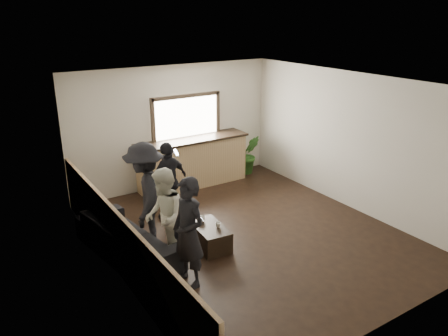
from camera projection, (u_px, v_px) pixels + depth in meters
ground at (249, 234)px, 8.13m from camera, size 5.00×6.00×0.01m
room_shell at (215, 167)px, 7.26m from camera, size 5.01×6.01×2.80m
bar_counter at (192, 159)px, 10.20m from camera, size 2.70×0.68×2.13m
sofa at (128, 237)px, 7.33m from camera, size 1.21×2.33×0.65m
coffee_table at (210, 236)px, 7.64m from camera, size 0.56×0.90×0.38m
cup_a at (202, 219)px, 7.74m from camera, size 0.13×0.13×0.10m
cup_b at (218, 225)px, 7.54m from camera, size 0.13×0.13×0.09m
potted_plant at (249, 154)px, 11.02m from camera, size 0.64×0.57×0.99m
person_a at (189, 233)px, 6.37m from camera, size 0.52×0.68×1.71m
person_b at (164, 217)px, 6.99m from camera, size 0.86×0.96×1.61m
person_c at (145, 194)px, 7.53m from camera, size 1.15×1.37×1.85m
person_d at (169, 181)px, 8.49m from camera, size 1.00×0.68×1.58m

